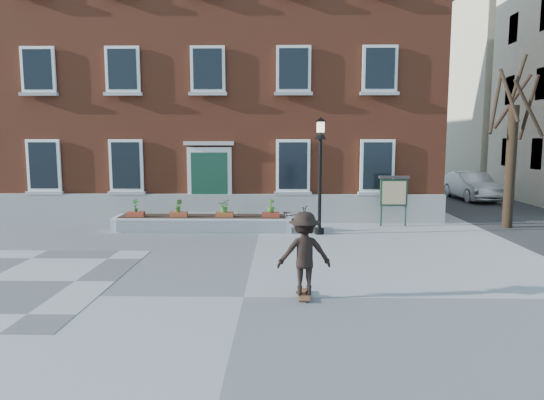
{
  "coord_description": "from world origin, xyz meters",
  "views": [
    {
      "loc": [
        0.78,
        -9.58,
        3.23
      ],
      "look_at": [
        0.5,
        4.0,
        1.5
      ],
      "focal_mm": 32.0,
      "sensor_mm": 36.0,
      "label": 1
    }
  ],
  "objects_px": {
    "notice_board": "(394,192)",
    "bicycle": "(293,218)",
    "parked_car": "(471,186)",
    "skateboarder": "(304,253)",
    "lamp_post": "(320,159)"
  },
  "relations": [
    {
      "from": "notice_board",
      "to": "bicycle",
      "type": "bearing_deg",
      "value": -166.49
    },
    {
      "from": "parked_car",
      "to": "bicycle",
      "type": "bearing_deg",
      "value": -140.73
    },
    {
      "from": "bicycle",
      "to": "notice_board",
      "type": "distance_m",
      "value": 3.93
    },
    {
      "from": "bicycle",
      "to": "skateboarder",
      "type": "bearing_deg",
      "value": -159.09
    },
    {
      "from": "parked_car",
      "to": "skateboarder",
      "type": "distance_m",
      "value": 18.7
    },
    {
      "from": "bicycle",
      "to": "parked_car",
      "type": "bearing_deg",
      "value": -27.3
    },
    {
      "from": "parked_car",
      "to": "lamp_post",
      "type": "bearing_deg",
      "value": -135.91
    },
    {
      "from": "notice_board",
      "to": "lamp_post",
      "type": "bearing_deg",
      "value": -151.52
    },
    {
      "from": "notice_board",
      "to": "skateboarder",
      "type": "bearing_deg",
      "value": -114.12
    },
    {
      "from": "bicycle",
      "to": "lamp_post",
      "type": "xyz_separation_m",
      "value": [
        0.9,
        -0.64,
        2.1
      ]
    },
    {
      "from": "notice_board",
      "to": "skateboarder",
      "type": "relative_size",
      "value": 1.06
    },
    {
      "from": "lamp_post",
      "to": "bicycle",
      "type": "bearing_deg",
      "value": 144.32
    },
    {
      "from": "notice_board",
      "to": "skateboarder",
      "type": "xyz_separation_m",
      "value": [
        -3.67,
        -8.19,
        -0.34
      ]
    },
    {
      "from": "parked_car",
      "to": "lamp_post",
      "type": "relative_size",
      "value": 1.14
    },
    {
      "from": "parked_car",
      "to": "skateboarder",
      "type": "bearing_deg",
      "value": -123.83
    }
  ]
}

